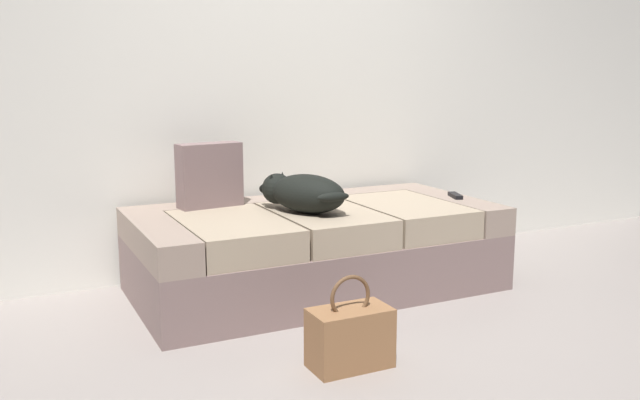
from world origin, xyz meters
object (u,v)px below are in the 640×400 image
object	(u,v)px
dog_dark	(302,193)
tv_remote	(455,196)
couch	(316,249)
handbag	(350,336)
throw_pillow	(210,175)

from	to	relation	value
dog_dark	tv_remote	world-z (taller)	dog_dark
couch	handbag	world-z (taller)	couch
tv_remote	couch	bearing A→B (deg)	-166.02
dog_dark	handbag	world-z (taller)	dog_dark
dog_dark	throw_pillow	size ratio (longest dim) A/B	1.62
couch	dog_dark	xyz separation A→B (m)	(-0.11, -0.07, 0.33)
dog_dark	handbag	size ratio (longest dim) A/B	1.46
dog_dark	handbag	bearing A→B (deg)	-102.89
dog_dark	handbag	distance (m)	1.01
throw_pillow	dog_dark	bearing A→B (deg)	-41.90
couch	handbag	xyz separation A→B (m)	(-0.31, -0.95, -0.10)
throw_pillow	handbag	bearing A→B (deg)	-81.69
throw_pillow	couch	bearing A→B (deg)	-29.51
couch	throw_pillow	world-z (taller)	throw_pillow
dog_dark	tv_remote	size ratio (longest dim) A/B	3.67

